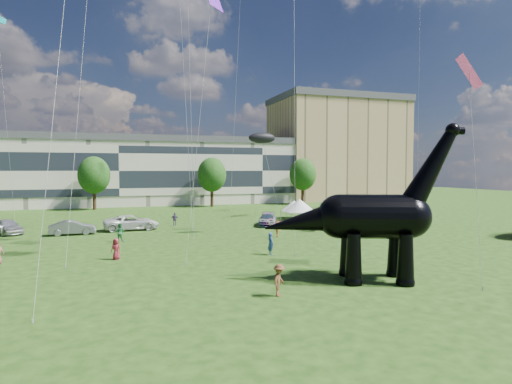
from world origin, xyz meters
name	(u,v)px	position (x,y,z in m)	size (l,w,h in m)	color
ground	(271,285)	(0.00, 0.00, 0.00)	(220.00, 220.00, 0.00)	#16330C
terrace_row	(119,173)	(-8.00, 62.00, 6.00)	(78.00, 11.00, 12.00)	beige
apartment_block	(337,151)	(40.00, 65.00, 11.00)	(28.00, 18.00, 22.00)	tan
tree_mid_left	(94,172)	(-12.00, 53.00, 6.29)	(5.20, 5.20, 9.44)	#382314
tree_mid_right	(212,172)	(8.00, 53.00, 6.29)	(5.20, 5.20, 9.44)	#382314
tree_far_right	(303,172)	(26.00, 53.00, 6.29)	(5.20, 5.20, 9.44)	#382314
dinosaur_sculpture	(367,219)	(5.87, -0.76, 3.72)	(11.80, 5.98, 9.84)	black
car_silver	(7,226)	(-19.43, 27.00, 0.81)	(1.92, 4.77, 1.62)	#B8B8BD
car_grey	(73,228)	(-12.85, 24.33, 0.74)	(1.57, 4.51, 1.49)	slate
car_white	(131,223)	(-6.97, 26.09, 0.83)	(2.76, 5.99, 1.67)	silver
car_dark	(267,219)	(8.70, 24.99, 0.73)	(2.05, 5.04, 1.46)	#595960
gazebo_near	(300,206)	(14.20, 27.94, 2.03)	(4.95, 4.95, 2.89)	silver
gazebo_far	(294,206)	(14.77, 31.08, 1.72)	(4.16, 4.16, 2.46)	white
visitors	(194,234)	(-1.87, 15.32, 0.84)	(55.62, 40.14, 1.77)	gray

